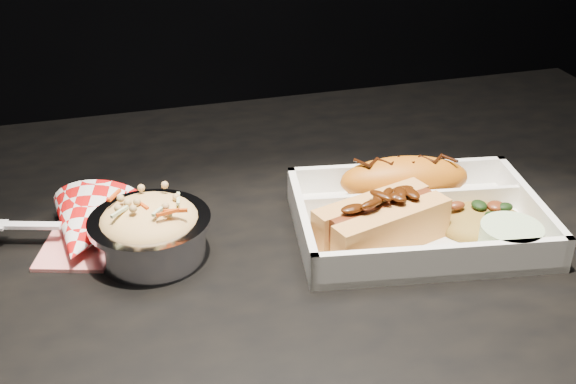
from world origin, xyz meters
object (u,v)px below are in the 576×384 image
Objects in this scene: dining_table at (276,317)px; fried_pastry at (404,179)px; foil_coleslaw_cup at (150,228)px; napkin_fork at (86,229)px; hotdog at (381,219)px; food_tray at (416,222)px.

fried_pastry is (0.16, 0.04, 0.12)m from dining_table.
foil_coleslaw_cup is (-0.28, -0.03, -0.00)m from fried_pastry.
napkin_fork is at bearing 162.64° from dining_table.
hotdog is 0.23m from foil_coleslaw_cup.
napkin_fork is at bearing 177.33° from food_tray.
foil_coleslaw_cup is at bearing -177.09° from food_tray.
food_tray is 1.59× the size of napkin_fork.
fried_pastry is 0.28m from foil_coleslaw_cup.
foil_coleslaw_cup reaches higher than dining_table.
foil_coleslaw_cup is (-0.27, 0.03, 0.02)m from food_tray.
food_tray is at bearing -99.13° from fried_pastry.
food_tray is at bearing 5.19° from hotdog.
fried_pastry reaches higher than food_tray.
food_tray is 0.06m from fried_pastry.
foil_coleslaw_cup is at bearing 151.13° from hotdog.
napkin_fork is at bearing 146.85° from foil_coleslaw_cup.
dining_table is 4.36× the size of food_tray.
fried_pastry is at bearing 5.13° from foil_coleslaw_cup.
hotdog is (-0.05, -0.02, 0.02)m from food_tray.
hotdog reaches higher than dining_table.
napkin_fork is (-0.18, 0.06, 0.11)m from dining_table.
dining_table is at bearing -165.07° from fried_pastry.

